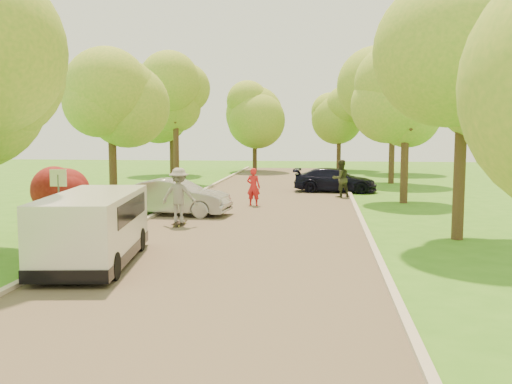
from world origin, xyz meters
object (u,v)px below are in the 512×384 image
at_px(minivan, 94,227).
at_px(person_striped, 253,187).
at_px(person_olive, 341,179).
at_px(dark_sedan, 335,180).
at_px(skateboarder, 179,195).
at_px(street_sign, 59,188).
at_px(silver_sedan, 175,197).
at_px(longboard, 179,223).

relative_size(minivan, person_striped, 2.95).
xyz_separation_m(minivan, person_striped, (2.70, 11.67, -0.10)).
bearing_deg(person_olive, dark_sedan, -116.32).
distance_m(dark_sedan, skateboarder, 13.27).
height_order(street_sign, dark_sedan, street_sign).
height_order(silver_sedan, skateboarder, skateboarder).
distance_m(minivan, person_striped, 11.97).
height_order(street_sign, person_striped, street_sign).
height_order(dark_sedan, longboard, dark_sedan).
bearing_deg(longboard, minivan, 87.39).
bearing_deg(dark_sedan, minivan, 164.44).
relative_size(street_sign, minivan, 0.43).
relative_size(silver_sedan, person_striped, 2.57).
bearing_deg(person_striped, dark_sedan, -109.26).
bearing_deg(longboard, person_striped, -105.26).
bearing_deg(silver_sedan, skateboarder, -156.76).
bearing_deg(minivan, longboard, 75.85).
xyz_separation_m(silver_sedan, skateboarder, (0.80, -2.51, 0.38)).
bearing_deg(minivan, street_sign, 119.11).
bearing_deg(longboard, skateboarder, -0.00).
relative_size(dark_sedan, skateboarder, 2.33).
xyz_separation_m(minivan, silver_sedan, (-0.09, 8.49, -0.23)).
height_order(silver_sedan, person_olive, person_olive).
distance_m(dark_sedan, person_striped, 7.32).
xyz_separation_m(street_sign, minivan, (2.59, -3.50, -0.61)).
xyz_separation_m(street_sign, longboard, (3.30, 2.49, -1.45)).
bearing_deg(silver_sedan, dark_sedan, -29.49).
xyz_separation_m(silver_sedan, dark_sedan, (6.60, 9.42, -0.07)).
height_order(dark_sedan, person_olive, person_olive).
xyz_separation_m(street_sign, silver_sedan, (2.50, 4.99, -0.84)).
height_order(silver_sedan, longboard, silver_sedan).
xyz_separation_m(dark_sedan, person_olive, (0.21, -2.54, 0.30)).
distance_m(dark_sedan, person_olive, 2.56).
height_order(longboard, person_olive, person_olive).
relative_size(street_sign, dark_sedan, 0.48).
height_order(silver_sedan, person_striped, person_striped).
relative_size(person_striped, person_olive, 0.90).
relative_size(dark_sedan, person_striped, 2.65).
xyz_separation_m(street_sign, skateboarder, (3.30, 2.49, -0.46)).
distance_m(minivan, dark_sedan, 19.06).
bearing_deg(person_olive, skateboarder, 26.25).
distance_m(minivan, longboard, 6.09).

